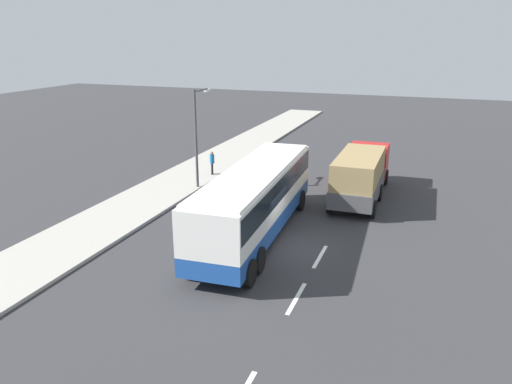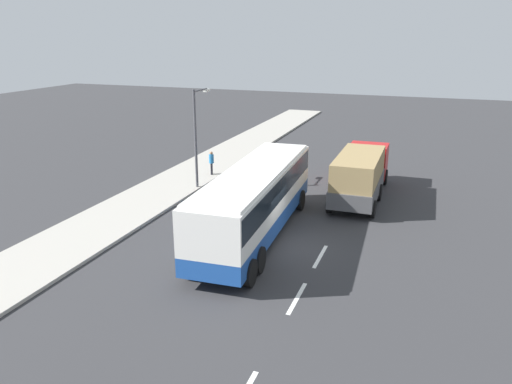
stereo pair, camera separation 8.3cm
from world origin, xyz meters
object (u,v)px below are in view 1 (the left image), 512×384
at_px(cargo_truck, 361,172).
at_px(street_lamp, 198,130).
at_px(coach_bus, 256,195).
at_px(pedestrian_near_curb, 212,161).

bearing_deg(cargo_truck, street_lamp, 97.97).
distance_m(coach_bus, cargo_truck, 8.46).
height_order(cargo_truck, pedestrian_near_curb, cargo_truck).
bearing_deg(pedestrian_near_curb, street_lamp, 75.36).
bearing_deg(coach_bus, pedestrian_near_curb, 33.11).
xyz_separation_m(pedestrian_near_curb, street_lamp, (-2.64, -0.35, 2.63)).
bearing_deg(coach_bus, street_lamp, 41.60).
bearing_deg(pedestrian_near_curb, coach_bus, 103.72).
distance_m(pedestrian_near_curb, street_lamp, 3.74).
relative_size(coach_bus, cargo_truck, 1.45).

